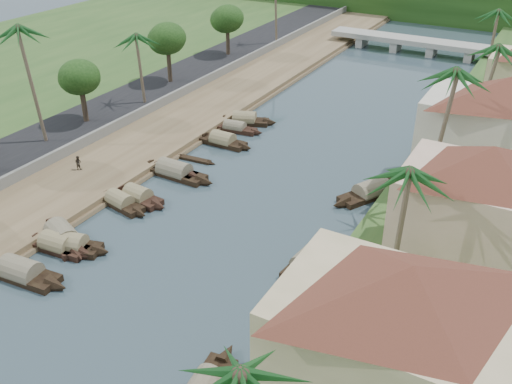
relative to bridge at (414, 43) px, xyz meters
The scene contains 35 objects.
ground 72.02m from the bridge, 90.00° to the right, with size 220.00×220.00×0.00m, color #32434B.
left_bank 54.42m from the bridge, 107.10° to the right, with size 10.00×180.00×0.80m, color brown.
right_bank 55.37m from the bridge, 69.93° to the right, with size 16.00×180.00×1.20m, color #27481D.
road 57.49m from the bridge, 115.23° to the right, with size 8.00×180.00×1.40m, color black.
retaining_wall 55.79m from the bridge, 111.23° to the right, with size 0.40×180.00×1.10m, color slate.
bridge is the anchor object (origin of this frame).
building_near 76.54m from the bridge, 75.61° to the right, with size 14.85×14.85×10.20m.
building_mid 61.51m from the bridge, 70.98° to the right, with size 14.11×14.11×9.70m.
building_far 48.15m from the bridge, 66.65° to the right, with size 15.59×15.59×10.20m.
sampan_3 74.33m from the bridge, 96.96° to the right, with size 8.82×2.47×2.33m.
sampan_4 70.50m from the bridge, 97.61° to the right, with size 7.47×2.24×2.11m.
sampan_5 69.88m from the bridge, 96.82° to the right, with size 6.93×3.35×2.16m.
sampan_6 69.54m from the bridge, 98.19° to the right, with size 8.16×4.83×2.39m.
sampan_7 62.90m from the bridge, 98.67° to the right, with size 7.34×2.87×1.95m.
sampan_8 61.30m from the bridge, 98.15° to the right, with size 6.97×2.31×2.13m.
sampan_9 55.69m from the bridge, 99.02° to the right, with size 9.59×2.28×2.38m.
sampan_10 55.52m from the bridge, 99.32° to the right, with size 7.36×1.97×2.04m.
sampan_11 47.16m from the bridge, 100.29° to the right, with size 7.52×1.96×2.17m.
sampan_12 43.57m from the bridge, 102.15° to the right, with size 7.30×2.15×1.78m.
sampan_13 41.09m from the bridge, 103.16° to the right, with size 8.07×4.31×2.19m.
sampan_15 62.80m from the bridge, 81.80° to the right, with size 2.27×7.34×1.97m.
sampan_16 50.33m from the bridge, 78.87° to the right, with size 5.98×9.22×2.30m.
canoe_1 73.77m from the bridge, 95.85° to the right, with size 5.00×1.12×0.80m.
canoe_2 52.03m from the bridge, 99.86° to the right, with size 5.11×1.10×0.74m.
palm_0 84.48m from the bridge, 79.71° to the right, with size 3.20×3.20×11.34m.
palm_1 66.83m from the bridge, 76.02° to the right, with size 3.20×3.20×11.30m.
palm_2 53.94m from the bridge, 73.48° to the right, with size 3.20×3.20×13.58m.
palm_3 39.72m from the bridge, 65.48° to the right, with size 3.20×3.20×11.87m.
palm_5 63.08m from the bridge, 112.75° to the right, with size 3.20×3.20×13.42m.
palm_6 48.90m from the bridge, 117.10° to the right, with size 3.20×3.20×9.77m.
palm_7 24.39m from the bridge, 51.47° to the right, with size 3.20×3.20×11.79m.
tree_3 56.56m from the bridge, 115.20° to the right, with size 4.55×4.55×7.03m.
tree_4 42.66m from the bridge, 124.55° to the right, with size 4.86×4.86×7.81m.
tree_5 31.48m from the bridge, 140.55° to the right, with size 4.80×4.80×7.39m.
person_far 61.97m from the bridge, 105.78° to the right, with size 0.69×0.54×1.42m, color #312B22.
Camera 1 is at (22.74, -22.96, 26.49)m, focal length 40.00 mm.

